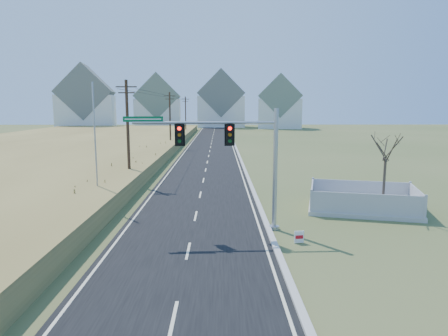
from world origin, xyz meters
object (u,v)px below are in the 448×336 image
traffic_signal_mast (241,155)px  fence_enclosure (362,206)px  flagpole (96,157)px  bare_tree (386,146)px  open_sign (299,237)px

traffic_signal_mast → fence_enclosure: traffic_signal_mast is taller
traffic_signal_mast → fence_enclosure: size_ratio=1.08×
traffic_signal_mast → flagpole: size_ratio=1.00×
flagpole → fence_enclosure: bearing=-5.8°
fence_enclosure → flagpole: 18.22m
bare_tree → flagpole: bearing=170.7°
flagpole → bare_tree: size_ratio=1.54×
fence_enclosure → open_sign: size_ratio=12.70×
open_sign → bare_tree: (6.25, 5.13, 4.05)m
traffic_signal_mast → bare_tree: (9.02, 2.90, 0.23)m
traffic_signal_mast → open_sign: size_ratio=13.70×
traffic_signal_mast → open_sign: traffic_signal_mast is taller
traffic_signal_mast → open_sign: (2.77, -2.24, -3.82)m
bare_tree → traffic_signal_mast: bearing=-162.2°
flagpole → bare_tree: 18.96m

